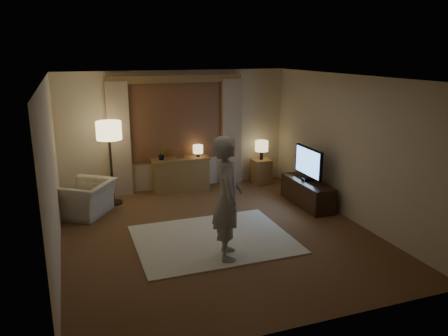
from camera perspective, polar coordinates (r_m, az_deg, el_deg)
name	(u,v)px	position (r m, az deg, el deg)	size (l,w,h in m)	color
room	(208,151)	(7.51, -2.13, 2.28)	(5.04, 5.54, 2.64)	brown
rug	(213,239)	(7.24, -1.42, -9.28)	(2.50, 2.00, 0.02)	beige
sideboard	(181,175)	(9.62, -5.66, -0.96)	(1.20, 0.40, 0.70)	brown
picture_frame	(180,155)	(9.50, -5.73, 1.65)	(0.16, 0.02, 0.20)	brown
plant	(162,155)	(9.40, -8.10, 1.74)	(0.17, 0.13, 0.30)	#999999
table_lamp_sideboard	(198,150)	(9.58, -3.42, 2.41)	(0.22, 0.22, 0.30)	black
floor_lamp	(109,135)	(8.79, -14.77, 4.18)	(0.49, 0.49, 1.68)	black
armchair	(86,199)	(8.58, -17.56, -3.83)	(0.98, 0.86, 0.64)	#C0B79E
side_table	(261,171)	(10.20, 4.86, -0.41)	(0.40, 0.40, 0.56)	brown
table_lamp_side	(262,146)	(10.06, 4.94, 2.82)	(0.30, 0.30, 0.44)	black
tv_stand	(307,193)	(8.88, 10.80, -3.22)	(0.45, 1.40, 0.50)	black
tv	(309,163)	(8.70, 10.99, 0.68)	(0.23, 0.93, 0.67)	black
person	(227,198)	(6.33, 0.45, -3.93)	(0.67, 0.44, 1.83)	gray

